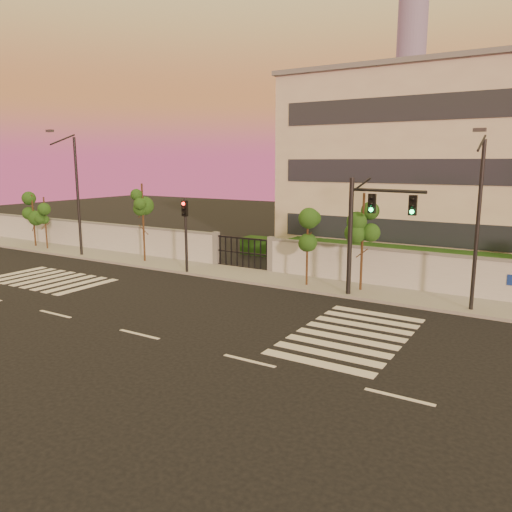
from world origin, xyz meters
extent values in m
plane|color=black|center=(0.00, 0.00, 0.00)|extent=(120.00, 120.00, 0.00)
cube|color=gray|center=(0.00, 10.50, 0.07)|extent=(60.00, 3.00, 0.15)
cube|color=#B3B5BA|center=(-17.50, 12.00, 1.00)|extent=(25.00, 0.30, 2.00)
cube|color=slate|center=(-17.50, 12.00, 2.06)|extent=(25.00, 0.36, 0.12)
cube|color=slate|center=(-5.00, 12.00, 1.10)|extent=(0.35, 0.35, 2.20)
cube|color=slate|center=(-1.00, 12.00, 1.10)|extent=(0.35, 0.35, 2.20)
cube|color=#133510|center=(9.00, 14.50, 0.90)|extent=(20.00, 2.00, 1.80)
cube|color=#133510|center=(-16.00, 14.50, 0.70)|extent=(12.00, 1.80, 1.40)
cube|color=#133510|center=(-3.00, 17.00, 0.60)|extent=(6.00, 1.50, 1.20)
cube|color=beige|center=(9.00, 22.00, 6.00)|extent=(24.00, 12.00, 12.00)
cube|color=#262D38|center=(9.00, 15.98, 2.50)|extent=(22.00, 0.08, 1.40)
cube|color=#262D38|center=(9.00, 15.98, 6.00)|extent=(22.00, 0.08, 1.40)
cube|color=#262D38|center=(9.00, 15.98, 9.50)|extent=(22.00, 0.08, 1.40)
cube|color=slate|center=(9.00, 22.00, 12.10)|extent=(24.40, 12.40, 0.30)
cylinder|color=slate|center=(-65.00, 280.00, 55.00)|extent=(16.00, 16.00, 110.00)
cube|color=silver|center=(-14.00, 4.00, 0.01)|extent=(0.50, 4.00, 0.02)
cube|color=silver|center=(-13.10, 4.00, 0.01)|extent=(0.50, 4.00, 0.02)
cube|color=silver|center=(-12.20, 4.00, 0.01)|extent=(0.50, 4.00, 0.02)
cube|color=silver|center=(-11.30, 4.00, 0.01)|extent=(0.50, 4.00, 0.02)
cube|color=silver|center=(-10.40, 4.00, 0.01)|extent=(0.50, 4.00, 0.02)
cube|color=silver|center=(-9.50, 4.00, 0.01)|extent=(0.50, 4.00, 0.02)
cube|color=silver|center=(-8.60, 4.00, 0.01)|extent=(0.50, 4.00, 0.02)
cube|color=silver|center=(-7.70, 4.00, 0.01)|extent=(0.50, 4.00, 0.02)
cube|color=silver|center=(7.00, 1.00, 0.01)|extent=(4.00, 0.50, 0.02)
cube|color=silver|center=(7.00, 1.90, 0.01)|extent=(4.00, 0.50, 0.02)
cube|color=silver|center=(7.00, 2.80, 0.01)|extent=(4.00, 0.50, 0.02)
cube|color=silver|center=(7.00, 3.70, 0.01)|extent=(4.00, 0.50, 0.02)
cube|color=silver|center=(7.00, 4.60, 0.01)|extent=(4.00, 0.50, 0.02)
cube|color=silver|center=(7.00, 5.50, 0.01)|extent=(4.00, 0.50, 0.02)
cube|color=silver|center=(7.00, 6.40, 0.01)|extent=(4.00, 0.50, 0.02)
cube|color=silver|center=(7.00, 7.30, 0.01)|extent=(4.00, 0.50, 0.02)
cube|color=silver|center=(-5.00, 0.00, 0.01)|extent=(2.00, 0.15, 0.01)
cube|color=silver|center=(0.00, 0.00, 0.01)|extent=(2.00, 0.15, 0.01)
cube|color=silver|center=(5.00, 0.00, 0.01)|extent=(2.00, 0.15, 0.01)
cube|color=silver|center=(10.00, 0.00, 0.01)|extent=(2.00, 0.15, 0.01)
cylinder|color=#382314|center=(-21.06, 10.37, 2.04)|extent=(0.12, 0.12, 4.08)
sphere|color=#1B4C15|center=(-21.06, 10.37, 3.26)|extent=(1.12, 1.12, 1.12)
sphere|color=#1B4C15|center=(-20.70, 10.57, 2.65)|extent=(0.86, 0.86, 0.86)
sphere|color=#1B4C15|center=(-21.37, 10.21, 2.85)|extent=(0.82, 0.82, 0.82)
cylinder|color=#382314|center=(-19.24, 10.08, 1.99)|extent=(0.11, 0.11, 3.99)
sphere|color=#1B4C15|center=(-19.24, 10.08, 3.19)|extent=(1.00, 1.00, 1.00)
sphere|color=#1B4C15|center=(-18.92, 10.26, 2.59)|extent=(0.77, 0.77, 0.77)
sphere|color=#1B4C15|center=(-19.52, 9.94, 2.79)|extent=(0.73, 0.73, 0.73)
cylinder|color=#382314|center=(-9.58, 10.33, 2.59)|extent=(0.12, 0.12, 5.18)
sphere|color=#1B4C15|center=(-9.58, 10.33, 4.14)|extent=(1.12, 1.12, 1.12)
sphere|color=#1B4C15|center=(-9.23, 10.54, 3.37)|extent=(0.85, 0.85, 0.85)
sphere|color=#1B4C15|center=(-9.89, 10.18, 3.63)|extent=(0.81, 0.81, 0.81)
cylinder|color=#382314|center=(2.31, 9.98, 2.08)|extent=(0.11, 0.11, 4.16)
sphere|color=#1B4C15|center=(2.31, 9.98, 3.33)|extent=(1.02, 1.02, 1.02)
sphere|color=#1B4C15|center=(2.63, 10.17, 2.70)|extent=(0.78, 0.78, 0.78)
sphere|color=#1B4C15|center=(2.03, 9.84, 2.91)|extent=(0.74, 0.74, 0.74)
cylinder|color=#382314|center=(5.10, 10.47, 2.52)|extent=(0.12, 0.12, 5.03)
sphere|color=#1B4C15|center=(5.10, 10.47, 4.03)|extent=(1.13, 1.13, 1.13)
sphere|color=#1B4C15|center=(5.46, 10.68, 3.27)|extent=(0.86, 0.86, 0.86)
sphere|color=#1B4C15|center=(4.79, 10.32, 3.52)|extent=(0.82, 0.82, 0.82)
cylinder|color=black|center=(4.86, 9.39, 2.90)|extent=(0.22, 0.22, 5.80)
cylinder|color=black|center=(6.63, 9.39, 5.24)|extent=(3.53, 0.77, 0.15)
cube|color=black|center=(5.88, 9.34, 4.63)|extent=(0.33, 0.17, 0.84)
sphere|color=#0CF259|center=(5.88, 9.23, 4.37)|extent=(0.19, 0.19, 0.19)
cube|color=black|center=(7.76, 9.34, 4.63)|extent=(0.33, 0.17, 0.84)
sphere|color=#0CF259|center=(7.76, 9.23, 4.37)|extent=(0.19, 0.19, 0.19)
cylinder|color=black|center=(-5.10, 9.17, 2.25)|extent=(0.16, 0.16, 4.50)
cube|color=black|center=(-5.10, 9.12, 3.90)|extent=(0.35, 0.18, 0.90)
sphere|color=red|center=(-5.10, 9.01, 4.18)|extent=(0.20, 0.20, 0.20)
cylinder|color=black|center=(-14.94, 9.67, 4.09)|extent=(0.18, 0.18, 8.17)
cylinder|color=black|center=(-14.94, 8.75, 7.97)|extent=(0.10, 1.96, 0.79)
cube|color=#3F3F44|center=(-14.94, 7.83, 8.48)|extent=(0.51, 0.26, 0.15)
cylinder|color=black|center=(10.44, 9.71, 3.73)|extent=(0.17, 0.17, 7.46)
cylinder|color=black|center=(10.44, 8.87, 7.28)|extent=(0.09, 1.79, 0.73)
cube|color=#3F3F44|center=(10.44, 8.03, 7.74)|extent=(0.47, 0.23, 0.14)
camera|label=1|loc=(13.35, -13.28, 6.54)|focal=35.00mm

